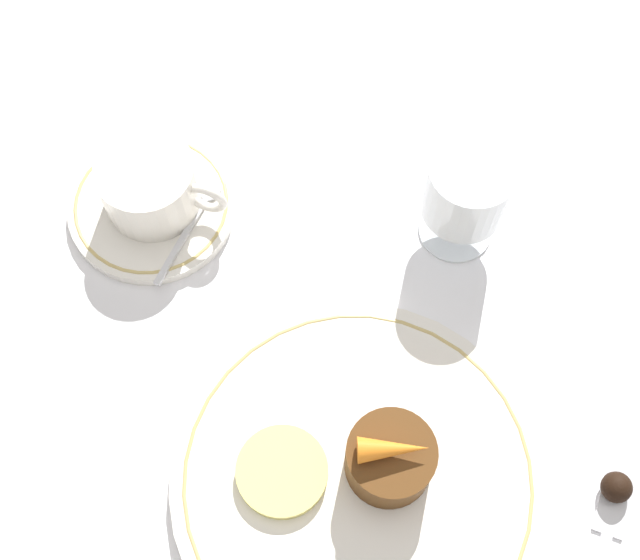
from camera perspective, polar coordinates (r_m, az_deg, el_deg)
ground_plane at (r=0.66m, az=3.34°, el=-9.54°), size 3.00×3.00×0.00m
dinner_plate at (r=0.65m, az=2.47°, el=-12.67°), size 0.27×0.27×0.01m
saucer at (r=0.73m, az=-10.71°, el=4.67°), size 0.13×0.13×0.01m
coffee_cup at (r=0.71m, az=-10.85°, el=6.06°), size 0.10×0.08×0.05m
spoon at (r=0.72m, az=-8.00°, el=3.97°), size 0.02×0.10×0.00m
wine_glass at (r=0.67m, az=9.37°, el=5.56°), size 0.07×0.07×0.10m
fork at (r=0.67m, az=17.62°, el=-16.46°), size 0.03×0.17×0.01m
dessert_cake at (r=0.62m, az=4.50°, el=-11.34°), size 0.06×0.06×0.04m
carrot_garnish at (r=0.59m, az=4.72°, el=-10.73°), size 0.05×0.03×0.02m
pineapple_slice at (r=0.64m, az=-2.44°, el=-12.15°), size 0.06×0.06×0.01m
chocolate_truffle at (r=0.67m, az=18.45°, el=-12.47°), size 0.02×0.02×0.02m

